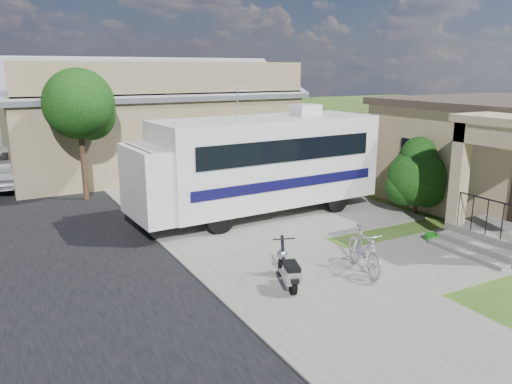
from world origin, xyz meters
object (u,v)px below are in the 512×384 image
scooter (289,270)px  bicycle (364,252)px  pickup_truck (10,165)px  shrub (417,175)px  garden_hose (432,238)px  motorhome (258,162)px

scooter → bicycle: (1.92, -0.14, 0.09)m
scooter → pickup_truck: size_ratio=0.24×
shrub → garden_hose: shrub is taller
motorhome → scooter: bearing=-115.0°
shrub → bicycle: (-4.69, -2.99, -0.76)m
motorhome → bicycle: size_ratio=4.70×
garden_hose → motorhome: bearing=122.8°
motorhome → garden_hose: 5.58m
pickup_truck → shrub: bearing=141.8°
motorhome → bicycle: (-0.18, -5.25, -1.22)m
scooter → bicycle: size_ratio=0.81×
pickup_truck → garden_hose: size_ratio=13.71×
scooter → pickup_truck: pickup_truck is taller
scooter → pickup_truck: bearing=126.9°
scooter → garden_hose: (4.98, 0.63, -0.33)m
garden_hose → shrub: bearing=53.9°
shrub → garden_hose: (-1.62, -2.23, -1.18)m
bicycle → scooter: bearing=-168.0°
motorhome → shrub: size_ratio=3.20×
garden_hose → pickup_truck: bearing=125.6°
bicycle → garden_hose: (3.06, 0.77, -0.42)m
motorhome → pickup_truck: (-6.59, 8.75, -0.94)m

